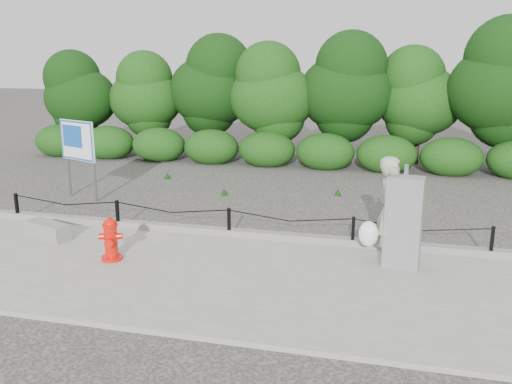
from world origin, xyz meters
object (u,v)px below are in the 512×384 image
(fire_hydrant, at_px, (111,239))
(pedestrian, at_px, (389,212))
(concrete_block, at_px, (48,230))
(utility_cabinet, at_px, (403,222))
(advertising_sign, at_px, (78,144))

(fire_hydrant, xyz_separation_m, pedestrian, (4.83, 1.10, 0.55))
(concrete_block, height_order, utility_cabinet, utility_cabinet)
(advertising_sign, bearing_deg, concrete_block, -47.82)
(fire_hydrant, xyz_separation_m, concrete_block, (-1.85, 0.78, -0.22))
(fire_hydrant, bearing_deg, concrete_block, 139.47)
(utility_cabinet, bearing_deg, advertising_sign, 167.50)
(fire_hydrant, xyz_separation_m, utility_cabinet, (5.08, 0.94, 0.42))
(concrete_block, xyz_separation_m, utility_cabinet, (6.93, 0.16, 0.65))
(pedestrian, distance_m, advertising_sign, 8.42)
(fire_hydrant, distance_m, advertising_sign, 5.14)
(concrete_block, bearing_deg, pedestrian, 2.72)
(concrete_block, relative_size, advertising_sign, 0.49)
(fire_hydrant, height_order, utility_cabinet, utility_cabinet)
(utility_cabinet, bearing_deg, pedestrian, 156.16)
(pedestrian, height_order, advertising_sign, advertising_sign)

